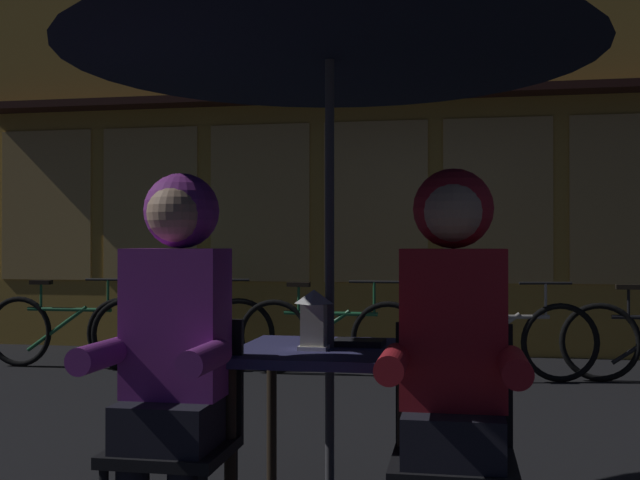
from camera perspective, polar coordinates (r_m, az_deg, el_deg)
The scene contains 14 objects.
cafe_table at distance 3.05m, azimuth 0.72°, elevation -9.89°, with size 0.72×0.72×0.74m.
patio_umbrella at distance 3.14m, azimuth 0.72°, elevation 16.56°, with size 2.10×2.10×2.31m.
lantern at distance 2.97m, azimuth -0.46°, elevation -5.81°, with size 0.11×0.11×0.23m.
chair_left at distance 2.85m, azimuth -10.39°, elevation -13.60°, with size 0.40×0.40×0.87m.
chair_right at distance 2.68m, azimuth 9.87°, elevation -14.47°, with size 0.40×0.40×0.87m.
person_left_hooded at distance 2.74m, azimuth -10.81°, elevation -6.57°, with size 0.45×0.56×1.40m.
person_right_hooded at distance 2.56m, azimuth 9.85°, elevation -7.01°, with size 0.45×0.56×1.40m.
shopfront_building at distance 8.63m, azimuth 4.34°, elevation 12.64°, with size 10.00×0.93×6.20m.
bicycle_nearest at distance 7.54m, azimuth -18.15°, elevation -6.42°, with size 1.68×0.08×0.84m.
bicycle_second at distance 7.15m, azimuth -10.17°, elevation -6.76°, with size 1.67×0.32×0.84m.
bicycle_third at distance 6.76m, azimuth 0.74°, elevation -7.14°, with size 1.68×0.12×0.84m.
bicycle_fourth at distance 6.61m, azimuth 13.11°, elevation -7.28°, with size 1.66×0.34×0.84m.
book at distance 3.10m, azimuth 2.92°, elevation -7.61°, with size 0.20×0.14×0.02m, color black.
potted_plant at distance 7.70m, azimuth -10.16°, elevation -4.84°, with size 0.60×0.60×0.92m.
Camera 1 is at (0.50, -2.97, 1.14)m, focal length 43.13 mm.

